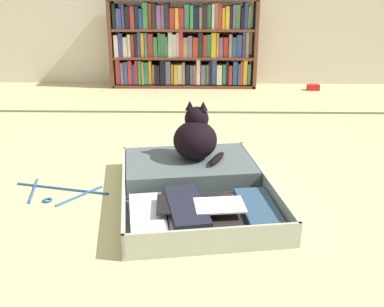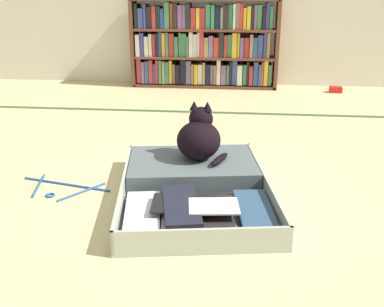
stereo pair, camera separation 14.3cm
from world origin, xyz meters
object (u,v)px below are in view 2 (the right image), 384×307
object	(u,v)px
clothes_hanger	(61,188)
small_red_pouch	(336,90)
black_cat	(200,137)
open_suitcase	(194,185)
bookshelf	(204,45)

from	to	relation	value
clothes_hanger	small_red_pouch	xyz separation A→B (m)	(1.58, 2.10, 0.02)
clothes_hanger	black_cat	bearing A→B (deg)	18.41
black_cat	small_red_pouch	bearing A→B (deg)	62.68
black_cat	clothes_hanger	distance (m)	0.66
open_suitcase	small_red_pouch	bearing A→B (deg)	64.64
small_red_pouch	bookshelf	bearing A→B (deg)	173.33
black_cat	open_suitcase	bearing A→B (deg)	-92.66
bookshelf	small_red_pouch	distance (m)	1.18
bookshelf	black_cat	world-z (taller)	bookshelf
open_suitcase	clothes_hanger	distance (m)	0.59
open_suitcase	small_red_pouch	xyz separation A→B (m)	(0.99, 2.09, -0.02)
clothes_hanger	open_suitcase	bearing A→B (deg)	0.97
open_suitcase	small_red_pouch	size ratio (longest dim) A/B	9.35
open_suitcase	black_cat	xyz separation A→B (m)	(0.01, 0.19, 0.15)
black_cat	small_red_pouch	distance (m)	2.15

